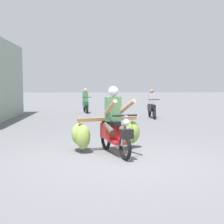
% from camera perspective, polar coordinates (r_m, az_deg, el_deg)
% --- Properties ---
extents(ground_plane, '(120.00, 120.00, 0.00)m').
position_cam_1_polar(ground_plane, '(6.71, 1.59, -8.88)').
color(ground_plane, slate).
extents(motorbike_main_loaded, '(1.83, 1.84, 1.58)m').
position_cam_1_polar(motorbike_main_loaded, '(7.50, -0.96, -3.36)').
color(motorbike_main_loaded, black).
rests_on(motorbike_main_loaded, ground).
extents(motorbike_distant_ahead_left, '(0.50, 1.62, 1.40)m').
position_cam_1_polar(motorbike_distant_ahead_left, '(15.32, 7.25, 1.04)').
color(motorbike_distant_ahead_left, black).
rests_on(motorbike_distant_ahead_left, ground).
extents(motorbike_distant_ahead_right, '(0.54, 1.61, 1.40)m').
position_cam_1_polar(motorbike_distant_ahead_right, '(18.14, -4.86, 1.67)').
color(motorbike_distant_ahead_right, black).
rests_on(motorbike_distant_ahead_right, ground).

